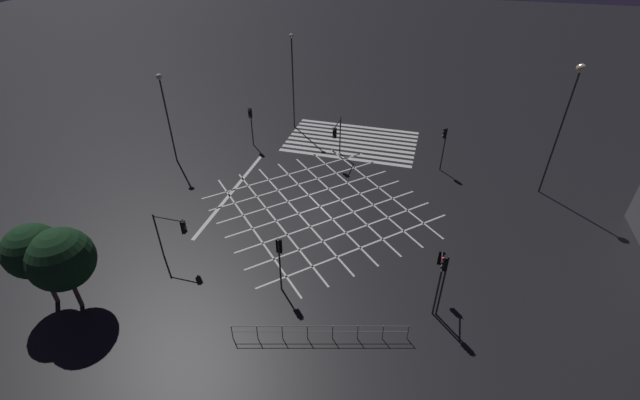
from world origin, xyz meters
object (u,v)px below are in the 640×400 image
street_lamp_far (165,103)px  street_tree_far (33,251)px  traffic_light_nw_cross (440,270)px  street_lamp_west (570,99)px  traffic_light_sw_main (444,140)px  traffic_light_ne_main (173,229)px  traffic_light_nw_main (443,274)px  traffic_light_median_south (337,133)px  traffic_light_se_cross (251,119)px  street_lamp_east (293,70)px  street_tree_near (61,259)px  traffic_light_median_north (280,254)px

street_lamp_far → street_tree_far: (-2.33, 17.14, -1.66)m
traffic_light_nw_cross → street_lamp_west: street_lamp_west is taller
traffic_light_sw_main → traffic_light_ne_main: traffic_light_sw_main is taller
traffic_light_nw_main → street_lamp_west: 17.84m
traffic_light_median_south → traffic_light_se_cross: bearing=-94.2°
traffic_light_se_cross → traffic_light_nw_cross: (-18.21, 15.78, -0.33)m
street_lamp_east → traffic_light_nw_cross: bearing=126.7°
traffic_light_median_south → traffic_light_ne_main: 17.36m
traffic_light_nw_cross → street_tree_near: (19.87, 5.95, 1.17)m
traffic_light_sw_main → street_tree_far: bearing=46.0°
traffic_light_sw_main → traffic_light_median_south: 9.27m
traffic_light_sw_main → street_tree_far: street_tree_far is taller
street_tree_near → traffic_light_nw_main: bearing=-166.3°
street_lamp_west → street_lamp_far: bearing=5.9°
traffic_light_median_north → street_tree_far: bearing=110.0°
traffic_light_nw_cross → traffic_light_ne_main: (16.42, 0.84, 0.09)m
traffic_light_se_cross → traffic_light_ne_main: traffic_light_se_cross is taller
traffic_light_median_north → street_tree_far: (12.50, 4.55, 1.13)m
traffic_light_median_north → street_lamp_west: street_lamp_west is taller
traffic_light_nw_cross → street_tree_far: 22.39m
traffic_light_median_south → traffic_light_nw_cross: bearing=32.5°
traffic_light_sw_main → traffic_light_median_south: size_ratio=1.09×
traffic_light_sw_main → street_lamp_far: bearing=11.4°
traffic_light_median_south → street_tree_far: street_tree_far is taller
traffic_light_ne_main → street_tree_near: size_ratio=0.64×
street_tree_far → traffic_light_nw_cross: bearing=-164.3°
street_lamp_east → street_lamp_west: 24.32m
traffic_light_nw_main → street_tree_far: street_tree_far is taller
street_lamp_east → street_lamp_far: size_ratio=1.18×
traffic_light_se_cross → traffic_light_median_north: size_ratio=1.00×
traffic_light_nw_cross → street_tree_far: street_tree_far is taller
traffic_light_median_south → street_tree_near: size_ratio=0.69×
street_lamp_far → street_tree_far: 17.38m
traffic_light_median_south → street_tree_far: bearing=-29.2°
traffic_light_median_north → street_lamp_east: bearing=16.4°
traffic_light_sw_main → street_lamp_far: street_lamp_far is taller
traffic_light_nw_cross → traffic_light_ne_main: traffic_light_ne_main is taller
traffic_light_se_cross → street_lamp_east: 6.66m
traffic_light_se_cross → traffic_light_median_south: size_ratio=1.04×
traffic_light_nw_main → street_tree_near: 20.57m
traffic_light_median_south → traffic_light_nw_main: bearing=31.0°
traffic_light_median_north → traffic_light_nw_cross: bearing=-80.5°
street_lamp_west → traffic_light_median_south: bearing=-2.6°
street_lamp_west → street_lamp_far: (31.52, 3.27, -2.37)m
traffic_light_nw_main → traffic_light_median_north: bearing=2.7°
traffic_light_se_cross → street_lamp_east: bearing=153.6°
traffic_light_nw_cross → street_lamp_west: size_ratio=0.32×
traffic_light_nw_cross → street_lamp_far: (23.83, -11.08, 3.12)m
traffic_light_median_north → street_lamp_west: (-16.69, -15.86, 5.16)m
traffic_light_nw_cross → street_lamp_east: (15.64, -20.96, 3.63)m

